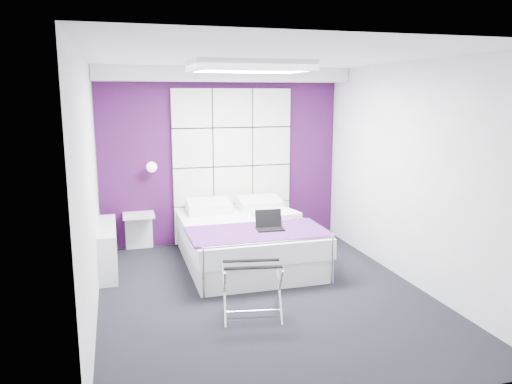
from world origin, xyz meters
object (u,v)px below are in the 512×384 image
bed (247,241)px  laptop (269,224)px  wall_lamp (151,167)px  nightstand (139,215)px  luggage_rack (252,290)px  radiator (108,248)px

bed → laptop: (0.16, -0.46, 0.33)m
wall_lamp → bed: 1.75m
bed → laptop: laptop is taller
nightstand → laptop: size_ratio=1.31×
luggage_rack → laptop: bearing=75.0°
radiator → bed: bed is taller
bed → laptop: 0.59m
wall_lamp → bed: (1.15, -0.94, -0.92)m
wall_lamp → bed: size_ratio=0.07×
luggage_rack → laptop: (0.54, 1.17, 0.35)m
wall_lamp → radiator: wall_lamp is taller
nightstand → radiator: bearing=-120.8°
bed → nightstand: (-1.36, 0.90, 0.23)m
laptop → nightstand: bearing=141.7°
radiator → luggage_rack: (1.41, -1.81, -0.02)m
wall_lamp → nightstand: size_ratio=0.34×
bed → nightstand: size_ratio=4.70×
luggage_rack → laptop: size_ratio=1.73×
radiator → nightstand: (0.43, 0.72, 0.23)m
wall_lamp → laptop: wall_lamp is taller
bed → nightstand: 1.65m
wall_lamp → radiator: bearing=-130.1°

